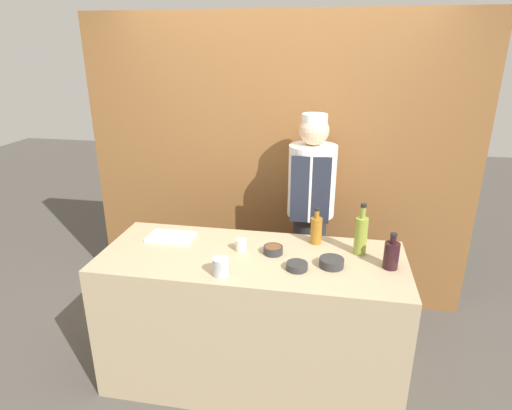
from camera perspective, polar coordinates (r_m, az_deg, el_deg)
The scene contains 13 objects.
ground_plane at distance 3.19m, azimuth -0.52°, elevation -21.61°, with size 14.00×14.00×0.00m, color #4C4742.
cabinet_wall at distance 3.61m, azimuth 2.80°, elevation 5.32°, with size 3.18×0.18×2.40m.
counter at distance 2.91m, azimuth -0.55°, elevation -14.85°, with size 1.89×0.75×0.92m.
sauce_bowl_brown at distance 2.68m, azimuth 2.30°, elevation -5.95°, with size 0.12×0.12×0.05m.
sauce_bowl_purple at distance 2.52m, azimuth 5.48°, elevation -8.07°, with size 0.13×0.13×0.04m.
sauce_bowl_green at distance 2.57m, azimuth 10.04°, elevation -7.50°, with size 0.14×0.14×0.05m.
cutting_board at distance 2.95m, azimuth -11.28°, elevation -4.19°, with size 0.30×0.19×0.02m.
bottle_oil at distance 2.72m, azimuth 13.82°, elevation -3.85°, with size 0.08×0.08×0.33m.
bottle_wine at distance 2.61m, azimuth 17.61°, elevation -6.32°, with size 0.09×0.09×0.22m.
bottle_amber at distance 2.82m, azimuth 8.03°, elevation -3.27°, with size 0.08×0.08×0.24m.
cup_cream at distance 2.72m, azimuth -2.00°, elevation -5.35°, with size 0.07×0.07×0.08m.
cup_steel at distance 2.44m, azimuth -4.72°, elevation -8.20°, with size 0.09×0.09×0.10m.
chef_center at distance 3.32m, azimuth 7.23°, elevation -1.31°, with size 0.35×0.35×1.69m.
Camera 1 is at (0.45, -2.33, 2.14)m, focal length 30.00 mm.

